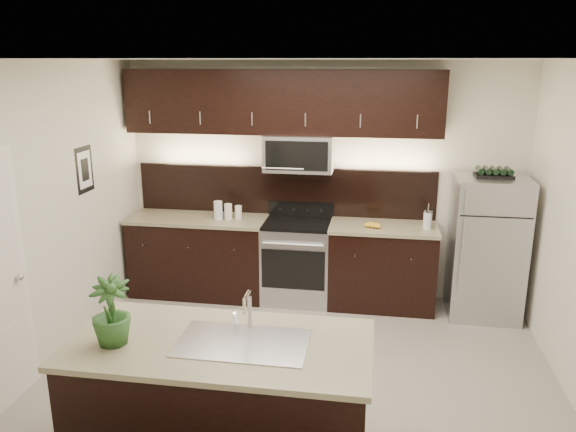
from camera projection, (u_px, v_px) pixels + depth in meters
The scene contains 12 objects.
ground at pixel (297, 379), 4.91m from camera, with size 4.50×4.50×0.00m, color gray.
room_walls at pixel (284, 191), 4.44m from camera, with size 4.52×4.02×2.71m.
counter_run at pixel (280, 260), 6.47m from camera, with size 3.51×0.65×0.94m.
upper_fixtures at pixel (284, 112), 6.15m from camera, with size 3.49×0.40×1.66m.
island at pixel (222, 405), 3.75m from camera, with size 1.96×0.96×0.94m.
sink_faucet at pixel (243, 340), 3.60m from camera, with size 0.84×0.50×0.28m.
refrigerator at pixel (486, 247), 5.98m from camera, with size 0.74×0.67×1.53m, color #B2B2B7.
wine_rack at pixel (494, 173), 5.77m from camera, with size 0.38×0.23×0.09m.
plant at pixel (111, 311), 3.54m from camera, with size 0.25×0.25×0.45m, color #244C1E.
canisters at pixel (226, 211), 6.39m from camera, with size 0.31×0.15×0.21m.
french_press at pixel (428, 220), 6.01m from camera, with size 0.10×0.10×0.28m.
bananas at pixel (369, 224), 6.10m from camera, with size 0.18×0.14×0.06m, color gold.
Camera 1 is at (0.61, -4.31, 2.69)m, focal length 35.00 mm.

